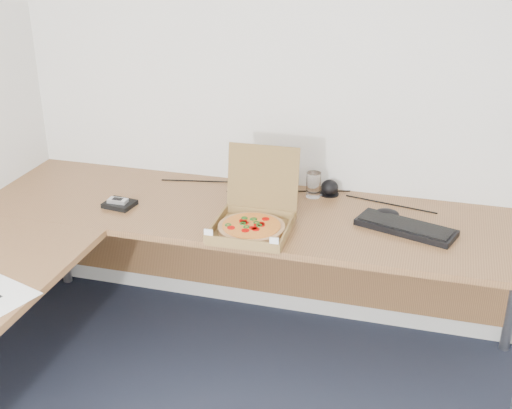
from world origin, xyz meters
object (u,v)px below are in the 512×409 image
(wallet, at_px, (120,204))
(keyboard, at_px, (406,228))
(desk, at_px, (148,251))
(pizza_box, at_px, (253,223))
(drinking_glass, at_px, (313,185))

(wallet, bearing_deg, keyboard, 12.20)
(desk, xyz_separation_m, pizza_box, (0.38, 0.23, 0.07))
(wallet, bearing_deg, desk, -40.63)
(pizza_box, relative_size, drinking_glass, 3.06)
(desk, distance_m, drinking_glass, 0.87)
(pizza_box, relative_size, wallet, 2.80)
(desk, bearing_deg, keyboard, 22.32)
(desk, height_order, wallet, wallet)
(pizza_box, bearing_deg, drinking_glass, 66.02)
(desk, relative_size, wallet, 19.00)
(desk, relative_size, pizza_box, 6.79)
(pizza_box, bearing_deg, desk, -149.91)
(pizza_box, xyz_separation_m, keyboard, (0.62, 0.18, -0.03))
(desk, height_order, pizza_box, pizza_box)
(pizza_box, distance_m, wallet, 0.66)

